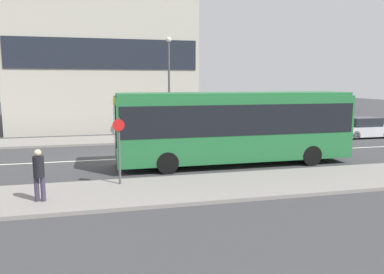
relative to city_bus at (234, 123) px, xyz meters
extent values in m
plane|color=#3A3A3D|center=(-5.63, 2.44, -1.97)|extent=(120.00, 120.00, 0.00)
cube|color=gray|center=(-5.63, -3.81, -1.91)|extent=(44.00, 3.50, 0.13)
cube|color=gray|center=(-5.63, 8.69, -1.91)|extent=(44.00, 3.50, 0.13)
cube|color=silver|center=(-5.63, 2.44, -1.97)|extent=(41.80, 0.16, 0.01)
cube|color=#1E232D|center=(-5.79, 11.91, 3.98)|extent=(13.78, 0.08, 2.20)
cube|color=#236B38|center=(0.01, 0.00, -0.17)|extent=(11.14, 2.59, 2.98)
cube|color=black|center=(0.01, 0.00, 0.28)|extent=(10.91, 2.62, 1.37)
cube|color=#236B38|center=(0.01, 0.00, 1.39)|extent=(10.97, 2.38, 0.14)
cube|color=black|center=(-5.58, 0.00, 0.10)|extent=(0.05, 2.28, 1.79)
cube|color=yellow|center=(-5.58, 0.00, 1.11)|extent=(0.04, 1.81, 0.32)
cylinder|color=black|center=(-3.44, -1.18, -1.49)|extent=(0.96, 0.28, 0.96)
cylinder|color=black|center=(-3.44, 1.18, -1.49)|extent=(0.96, 0.28, 0.96)
cylinder|color=black|center=(3.46, -1.18, -1.49)|extent=(0.96, 0.28, 0.96)
cylinder|color=black|center=(3.46, 1.18, -1.49)|extent=(0.96, 0.28, 0.96)
cube|color=navy|center=(7.16, 5.96, -1.48)|extent=(4.47, 1.74, 0.68)
cube|color=#21262B|center=(7.03, 5.96, -0.86)|extent=(2.46, 1.53, 0.57)
cylinder|color=black|center=(8.55, 5.18, -1.67)|extent=(0.60, 0.18, 0.60)
cylinder|color=black|center=(8.55, 6.74, -1.67)|extent=(0.60, 0.18, 0.60)
cylinder|color=black|center=(5.78, 5.18, -1.67)|extent=(0.60, 0.18, 0.60)
cylinder|color=black|center=(5.78, 6.74, -1.67)|extent=(0.60, 0.18, 0.60)
cube|color=silver|center=(11.94, 5.99, -1.48)|extent=(3.93, 1.77, 0.68)
cube|color=#21262B|center=(11.82, 5.99, -0.84)|extent=(2.16, 1.56, 0.61)
cylinder|color=black|center=(13.16, 6.78, -1.67)|extent=(0.60, 0.18, 0.60)
cylinder|color=black|center=(10.72, 5.19, -1.67)|extent=(0.60, 0.18, 0.60)
cylinder|color=black|center=(10.72, 6.78, -1.67)|extent=(0.60, 0.18, 0.60)
cylinder|color=#383347|center=(-8.03, -4.31, -1.45)|extent=(0.15, 0.15, 0.79)
cylinder|color=#383347|center=(-8.23, -4.28, -1.45)|extent=(0.15, 0.15, 0.79)
cylinder|color=black|center=(-8.13, -4.29, -0.71)|extent=(0.34, 0.34, 0.69)
sphere|color=beige|center=(-8.13, -4.29, -0.26)|extent=(0.22, 0.22, 0.22)
cylinder|color=#4C4C51|center=(-5.53, -2.80, -0.59)|extent=(0.09, 0.09, 2.50)
cylinder|color=red|center=(-5.53, -2.86, 0.39)|extent=(0.44, 0.03, 0.44)
cylinder|color=#4C4C51|center=(-1.71, 7.96, 1.36)|extent=(0.14, 0.14, 6.41)
sphere|color=silver|center=(-1.71, 7.96, 4.68)|extent=(0.36, 0.36, 0.36)
camera|label=1|loc=(-6.12, -16.73, 1.97)|focal=35.00mm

